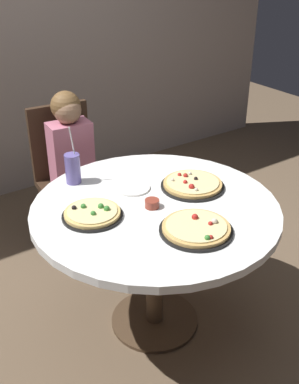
{
  "coord_description": "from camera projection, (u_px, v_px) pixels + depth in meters",
  "views": [
    {
      "loc": [
        -1.13,
        -1.6,
        1.89
      ],
      "look_at": [
        0.0,
        0.05,
        0.8
      ],
      "focal_mm": 43.86,
      "sensor_mm": 36.0,
      "label": 1
    }
  ],
  "objects": [
    {
      "name": "sauce_bowl",
      "position": [
        152.0,
        203.0,
        2.24
      ],
      "size": [
        0.07,
        0.07,
        0.04
      ],
      "primitive_type": "cylinder",
      "color": "brown",
      "rests_on": "dining_table"
    },
    {
      "name": "pizza_pepperoni",
      "position": [
        196.0,
        228.0,
        2.05
      ],
      "size": [
        0.33,
        0.33,
        0.05
      ],
      "color": "black",
      "rests_on": "dining_table"
    },
    {
      "name": "pizza_veggie",
      "position": [
        92.0,
        214.0,
        2.16
      ],
      "size": [
        0.28,
        0.28,
        0.05
      ],
      "color": "black",
      "rests_on": "dining_table"
    },
    {
      "name": "diner_child",
      "position": [
        78.0,
        186.0,
        3.0
      ],
      "size": [
        0.28,
        0.42,
        1.08
      ],
      "color": "#3F4766",
      "rests_on": "ground_plane"
    },
    {
      "name": "ground_plane",
      "position": [
        155.0,
        321.0,
        2.62
      ],
      "size": [
        8.0,
        8.0,
        0.0
      ],
      "primitive_type": "plane",
      "color": "brown"
    },
    {
      "name": "dining_table",
      "position": [
        155.0,
        222.0,
        2.31
      ],
      "size": [
        1.21,
        1.21,
        0.75
      ],
      "color": "white",
      "rests_on": "ground_plane"
    },
    {
      "name": "pizza_cheese",
      "position": [
        192.0,
        184.0,
        2.42
      ],
      "size": [
        0.33,
        0.33,
        0.05
      ],
      "color": "black",
      "rests_on": "dining_table"
    },
    {
      "name": "soda_cup",
      "position": [
        73.0,
        168.0,
        2.44
      ],
      "size": [
        0.08,
        0.08,
        0.31
      ],
      "color": "#6659A5",
      "rests_on": "dining_table"
    },
    {
      "name": "chair_wooden",
      "position": [
        67.0,
        169.0,
        3.12
      ],
      "size": [
        0.43,
        0.43,
        0.95
      ],
      "color": "#382619",
      "rests_on": "ground_plane"
    },
    {
      "name": "plate_small",
      "position": [
        132.0,
        188.0,
        2.41
      ],
      "size": [
        0.18,
        0.18,
        0.01
      ],
      "primitive_type": "cylinder",
      "color": "white",
      "rests_on": "dining_table"
    }
  ]
}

